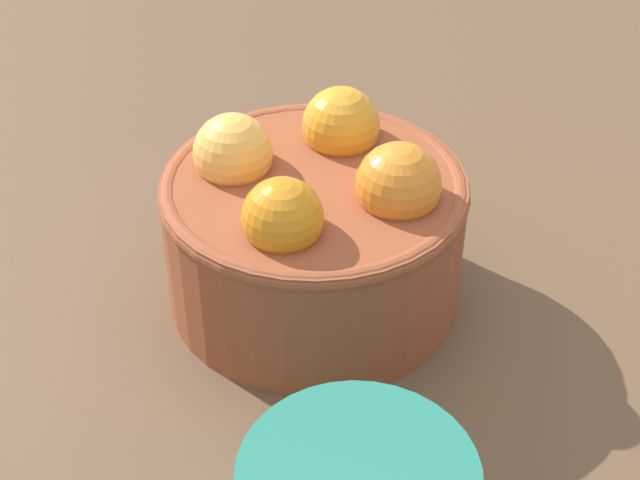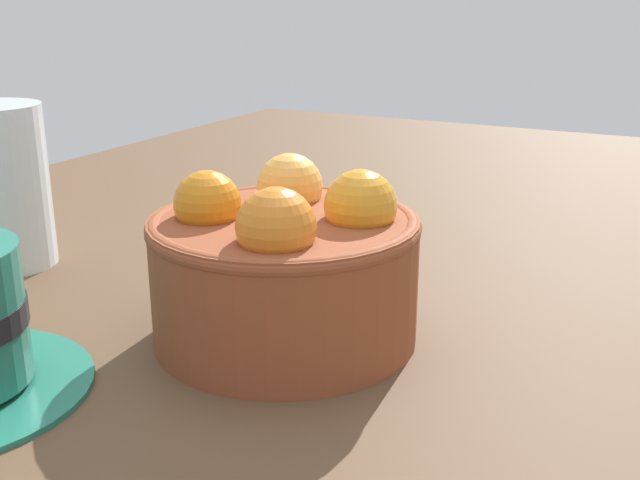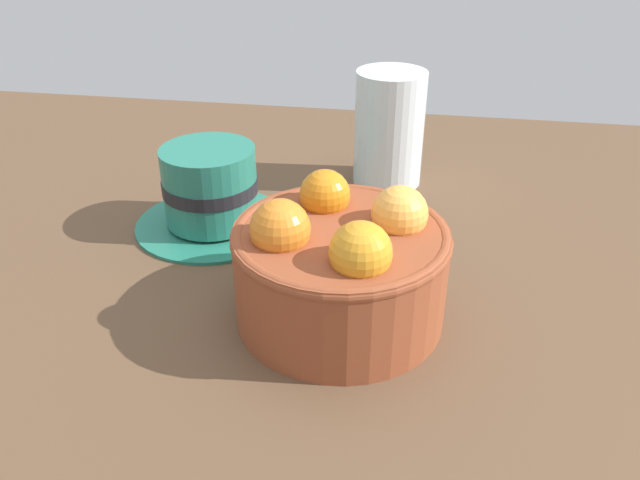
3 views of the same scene
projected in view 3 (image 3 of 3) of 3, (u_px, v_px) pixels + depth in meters
The scene contains 4 objects.
ground_plane at pixel (339, 333), 46.52cm from camera, with size 149.56×91.11×3.35cm, color brown.
terracotta_bowl at pixel (340, 265), 43.45cm from camera, with size 14.91×14.91×9.75cm.
coffee_cup at pixel (211, 192), 55.72cm from camera, with size 13.96×13.96×7.39cm.
water_glass at pixel (389, 128), 62.80cm from camera, with size 6.91×6.91×11.38cm, color silver.
Camera 3 is at (4.72, -36.45, 27.70)cm, focal length 35.48 mm.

